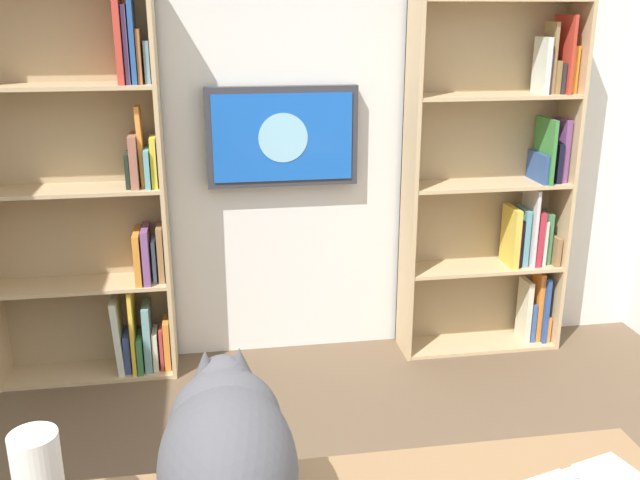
{
  "coord_description": "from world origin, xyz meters",
  "views": [
    {
      "loc": [
        0.43,
        1.65,
        1.93
      ],
      "look_at": [
        -0.02,
        -1.12,
        1.02
      ],
      "focal_mm": 39.57,
      "sensor_mm": 36.0,
      "label": 1
    }
  ],
  "objects_px": {
    "bookshelf_left": "(503,189)",
    "wall_mounted_tv": "(282,137)",
    "cat": "(227,452)",
    "bookshelf_right": "(95,202)"
  },
  "relations": [
    {
      "from": "cat",
      "to": "bookshelf_right",
      "type": "bearing_deg",
      "value": -75.32
    },
    {
      "from": "bookshelf_left",
      "to": "wall_mounted_tv",
      "type": "relative_size",
      "value": 2.43
    },
    {
      "from": "bookshelf_left",
      "to": "bookshelf_right",
      "type": "distance_m",
      "value": 2.26
    },
    {
      "from": "bookshelf_left",
      "to": "wall_mounted_tv",
      "type": "distance_m",
      "value": 1.3
    },
    {
      "from": "wall_mounted_tv",
      "to": "cat",
      "type": "distance_m",
      "value": 2.45
    },
    {
      "from": "bookshelf_right",
      "to": "cat",
      "type": "distance_m",
      "value": 2.39
    },
    {
      "from": "bookshelf_right",
      "to": "wall_mounted_tv",
      "type": "relative_size",
      "value": 2.56
    },
    {
      "from": "cat",
      "to": "wall_mounted_tv",
      "type": "bearing_deg",
      "value": -99.38
    },
    {
      "from": "bookshelf_right",
      "to": "cat",
      "type": "bearing_deg",
      "value": 104.68
    },
    {
      "from": "bookshelf_left",
      "to": "bookshelf_right",
      "type": "bearing_deg",
      "value": 0.0
    }
  ]
}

